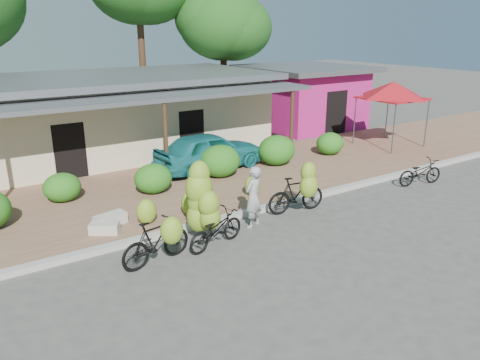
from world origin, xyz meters
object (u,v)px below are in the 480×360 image
object	(u,v)px
tree_near_right	(219,22)
sack_far	(105,228)
vendor	(253,197)
teal_van	(209,151)
bike_center	(207,211)
bike_far_right	(420,172)
red_canopy	(393,90)
sack_near	(110,219)
bike_right	(299,192)
bike_left	(158,240)

from	to	relation	value
tree_near_right	sack_far	world-z (taller)	tree_near_right
vendor	teal_van	distance (m)	5.27
bike_center	bike_far_right	size ratio (longest dim) A/B	1.17
tree_near_right	red_canopy	world-z (taller)	tree_near_right
sack_near	teal_van	world-z (taller)	teal_van
bike_center	bike_far_right	distance (m)	8.46
red_canopy	sack_near	distance (m)	13.86
tree_near_right	teal_van	size ratio (longest dim) A/B	1.74
bike_right	teal_van	world-z (taller)	bike_right
tree_near_right	sack_near	world-z (taller)	tree_near_right
sack_near	sack_far	bearing A→B (deg)	-124.51
bike_left	teal_van	bearing A→B (deg)	-49.51
bike_left	vendor	size ratio (longest dim) A/B	1.09
bike_left	sack_near	xyz separation A→B (m)	(-0.27, 2.59, -0.34)
bike_right	vendor	bearing A→B (deg)	101.19
bike_right	teal_van	bearing A→B (deg)	11.26
sack_far	bike_far_right	bearing A→B (deg)	-9.79
sack_far	bike_center	bearing A→B (deg)	-40.38
tree_near_right	sack_far	distance (m)	16.73
bike_left	bike_right	distance (m)	4.76
red_canopy	bike_right	size ratio (longest dim) A/B	1.84
tree_near_right	bike_far_right	world-z (taller)	tree_near_right
bike_right	sack_near	size ratio (longest dim) A/B	2.24
sack_near	sack_far	world-z (taller)	sack_near
tree_near_right	bike_far_right	distance (m)	14.52
bike_far_right	vendor	xyz separation A→B (m)	(-6.91, 0.25, 0.41)
red_canopy	sack_far	xyz separation A→B (m)	(-13.85, -2.31, -2.35)
tree_near_right	sack_far	bearing A→B (deg)	-132.05
red_canopy	vendor	distance (m)	11.06
tree_near_right	bike_far_right	xyz separation A→B (m)	(-0.10, -13.62, -5.02)
tree_near_right	red_canopy	distance (m)	10.42
bike_far_right	vendor	world-z (taller)	vendor
bike_right	sack_far	distance (m)	5.53
teal_van	vendor	bearing A→B (deg)	159.25
bike_left	bike_far_right	size ratio (longest dim) A/B	1.04
teal_van	sack_near	bearing A→B (deg)	117.94
bike_left	vendor	distance (m)	3.12
teal_van	bike_center	bearing A→B (deg)	145.72
tree_near_right	teal_van	bearing A→B (deg)	-123.44
sack_near	sack_far	distance (m)	0.55
sack_far	teal_van	world-z (taller)	teal_van
teal_van	red_canopy	bearing A→B (deg)	-101.73
red_canopy	bike_left	bearing A→B (deg)	-161.44
red_canopy	bike_right	bearing A→B (deg)	-155.82
red_canopy	sack_near	size ratio (longest dim) A/B	4.12
bike_far_right	red_canopy	bearing A→B (deg)	-26.43
vendor	bike_center	bearing A→B (deg)	-15.27
bike_left	sack_far	bearing A→B (deg)	4.77
bike_left	vendor	world-z (taller)	vendor
bike_left	bike_far_right	distance (m)	9.97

